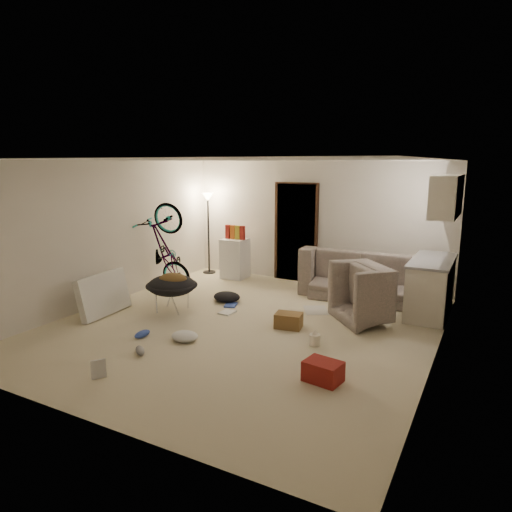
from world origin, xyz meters
The scene contains 37 objects.
floor centered at (0.00, 0.00, -0.01)m, with size 5.50×6.00×0.02m, color beige.
ceiling centered at (0.00, 0.00, 2.51)m, with size 5.50×6.00×0.02m, color white.
wall_back centered at (0.00, 3.01, 1.25)m, with size 5.50×0.02×2.50m, color silver.
wall_front centered at (0.00, -3.01, 1.25)m, with size 5.50×0.02×2.50m, color silver.
wall_left centered at (-2.76, 0.00, 1.25)m, with size 0.02×6.00×2.50m, color silver.
wall_right centered at (2.76, 0.00, 1.25)m, with size 0.02×6.00×2.50m, color silver.
doorway centered at (-0.40, 2.97, 1.02)m, with size 0.85×0.10×2.04m, color black.
door_trim centered at (-0.40, 2.94, 1.02)m, with size 0.97×0.04×2.10m, color #372013.
floor_lamp centered at (-2.40, 2.65, 1.31)m, with size 0.28×0.28×1.81m.
kitchen_counter centered at (2.43, 2.00, 0.44)m, with size 0.60×1.50×0.88m, color silver.
counter_top centered at (2.43, 2.00, 0.90)m, with size 0.64×1.54×0.04m, color gray.
kitchen_uppers centered at (2.56, 2.00, 1.95)m, with size 0.38×1.40×0.65m, color silver.
sofa centered at (1.19, 2.45, 0.33)m, with size 2.27×0.89×0.66m, color #363D36.
armchair centered at (1.77, 1.27, 0.34)m, with size 1.04×0.91×0.67m, color #363D36.
bicycle centered at (-2.30, 1.02, 0.46)m, with size 0.62×1.77×0.93m, color black.
book_asset centered at (-0.67, -2.38, 0.01)m, with size 0.17×0.23×0.02m, color maroon.
mini_fridge centered at (-1.65, 2.55, 0.43)m, with size 0.50×0.50×0.85m, color white.
snack_box_0 centered at (-1.82, 2.55, 1.00)m, with size 0.10×0.07×0.30m, color maroon.
snack_box_1 centered at (-1.70, 2.55, 1.00)m, with size 0.10×0.07×0.30m, color #BF5517.
snack_box_2 centered at (-1.58, 2.55, 1.00)m, with size 0.10×0.07×0.30m, color gold.
snack_box_3 centered at (-1.46, 2.55, 1.00)m, with size 0.10×0.07×0.30m, color maroon.
saucer_chair centered at (-1.43, 0.08, 0.36)m, with size 0.86×0.86×0.61m.
hoodie centered at (-1.38, 0.05, 0.56)m, with size 0.48×0.40×0.22m, color brown.
sofa_drape centered at (0.24, 2.45, 0.54)m, with size 0.56×0.46×0.28m, color black.
tv_box centered at (-2.30, -0.60, 0.35)m, with size 0.13×1.05×0.69m, color silver.
drink_case_a centered at (0.64, 0.26, 0.11)m, with size 0.40×0.28×0.23m, color brown.
drink_case_b centered at (1.70, -1.14, 0.12)m, with size 0.41×0.30×0.24m, color maroon.
juicer centered at (1.24, -0.19, 0.09)m, with size 0.15×0.15×0.22m.
newspaper centered at (0.72, 1.24, 0.00)m, with size 0.38×0.50×0.01m, color beige.
book_blue centered at (-0.70, 0.78, 0.01)m, with size 0.20×0.27×0.03m, color #2E48A9.
book_white centered at (-0.54, 0.40, 0.01)m, with size 0.21×0.27×0.03m, color silver.
shoe_0 centered at (0.51, 2.52, 0.05)m, with size 0.26×0.11×0.10m, color #2E48A9.
shoe_1 centered at (0.63, 1.86, 0.04)m, with size 0.24×0.10×0.09m, color slate.
shoe_2 centered at (-1.05, -1.09, 0.05)m, with size 0.28×0.11×0.10m, color #2E48A9.
shoe_3 centered at (-0.68, -1.55, 0.05)m, with size 0.26×0.11×0.10m, color slate.
clothes_lump_a centered at (-0.90, 0.98, 0.08)m, with size 0.51×0.44×0.16m, color black.
clothes_lump_c centered at (-0.45, -0.89, 0.06)m, with size 0.40×0.34×0.12m, color silver.
Camera 1 is at (3.29, -5.78, 2.46)m, focal length 32.00 mm.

